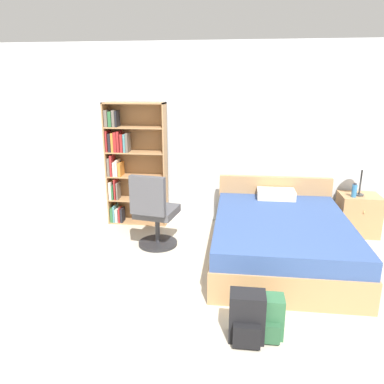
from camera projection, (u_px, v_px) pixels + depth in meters
The scene contains 10 objects.
ground_plane at pixel (237, 379), 2.68m from camera, with size 14.00×14.00×0.00m, color #BCB29E.
wall_back at pixel (242, 136), 5.39m from camera, with size 9.00×0.06×2.60m.
bookshelf at pixel (130, 163), 5.46m from camera, with size 0.87×0.28×1.78m.
bed at pixel (280, 237), 4.47m from camera, with size 1.56×2.09×0.78m.
office_chair at pixel (154, 214), 4.70m from camera, with size 0.56×0.63×0.99m.
nightstand at pixel (358, 214), 5.19m from camera, with size 0.53×0.46×0.57m.
table_lamp at pixel (363, 163), 4.97m from camera, with size 0.26×0.26×0.55m.
water_bottle at pixel (354, 191), 5.00m from camera, with size 0.07×0.07×0.19m.
backpack_green at pixel (266, 317), 3.10m from camera, with size 0.29×0.25×0.36m.
backpack_black at pixel (247, 318), 3.05m from camera, with size 0.29×0.27×0.42m.
Camera 1 is at (-0.05, -2.22, 2.05)m, focal length 35.00 mm.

